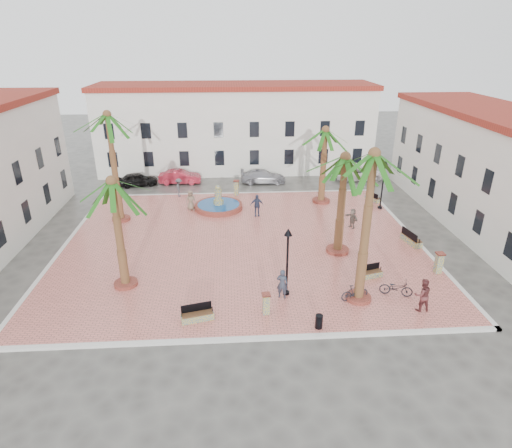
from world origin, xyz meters
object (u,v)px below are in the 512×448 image
(lamppost_s, at_px, (288,250))
(bench_ne, at_px, (373,198))
(palm_nw, at_px, (108,126))
(bollard_se, at_px, (266,303))
(fountain, at_px, (219,205))
(bicycle_b, at_px, (355,292))
(palm_ne, at_px, (325,139))
(litter_bin, at_px, (319,322))
(bicycle_a, at_px, (396,288))
(car_silver, at_px, (263,177))
(pedestrian_east, at_px, (352,218))
(bench_s, at_px, (197,316))
(palm_sw, at_px, (113,194))
(bollard_n, at_px, (236,187))
(palm_e, at_px, (344,169))
(cyclist_b, at_px, (422,295))
(bollard_e, at_px, (439,262))
(bench_se, at_px, (370,274))
(car_black, at_px, (137,179))
(pedestrian_north, at_px, (179,187))
(car_red, at_px, (180,177))
(palm_s, at_px, (373,170))
(bench_e, at_px, (411,240))
(car_white, at_px, (359,173))
(pedestrian_fountain_b, at_px, (257,205))
(cyclist_a, at_px, (282,284))
(lamppost_e, at_px, (384,176))

(lamppost_s, bearing_deg, bench_ne, 56.39)
(palm_nw, height_order, bollard_se, palm_nw)
(fountain, relative_size, lamppost_s, 0.99)
(bicycle_b, bearing_deg, palm_ne, -17.13)
(litter_bin, distance_m, bicycle_a, 5.82)
(bench_ne, distance_m, car_silver, 11.64)
(pedestrian_east, bearing_deg, fountain, -138.05)
(bollard_se, height_order, bicycle_a, bollard_se)
(bench_s, distance_m, lamppost_s, 6.14)
(palm_sw, bearing_deg, bollard_n, 65.81)
(palm_e, distance_m, cyclist_b, 9.32)
(bollard_e, bearing_deg, palm_sw, -179.27)
(bollard_n, distance_m, bicycle_a, 20.14)
(bollard_se, relative_size, bicycle_b, 0.75)
(bench_s, relative_size, bollard_n, 1.25)
(bench_se, distance_m, car_black, 26.86)
(pedestrian_north, xyz_separation_m, car_red, (-0.37, 4.37, -0.31))
(bicycle_a, relative_size, bicycle_b, 1.12)
(bench_s, distance_m, cyclist_b, 12.34)
(fountain, bearing_deg, litter_bin, -72.41)
(fountain, distance_m, car_red, 8.85)
(palm_s, height_order, bicycle_a, palm_s)
(bench_se, height_order, lamppost_s, lamppost_s)
(lamppost_s, relative_size, pedestrian_east, 2.68)
(bench_se, bearing_deg, bench_e, 29.61)
(bicycle_a, height_order, pedestrian_east, pedestrian_east)
(palm_sw, distance_m, car_black, 20.66)
(car_white, bearing_deg, palm_s, 164.05)
(pedestrian_fountain_b, bearing_deg, pedestrian_north, 141.92)
(palm_sw, bearing_deg, bench_ne, 34.35)
(bench_s, distance_m, cyclist_a, 5.18)
(car_white, bearing_deg, bench_se, 165.96)
(bicycle_b, distance_m, pedestrian_east, 10.45)
(pedestrian_east, bearing_deg, car_red, -154.19)
(car_white, bearing_deg, bicycle_a, 169.38)
(bollard_se, bearing_deg, palm_e, 51.18)
(cyclist_a, height_order, car_silver, cyclist_a)
(bollard_se, bearing_deg, bench_s, -174.58)
(pedestrian_fountain_b, relative_size, car_silver, 0.40)
(bicycle_a, distance_m, pedestrian_east, 9.77)
(palm_sw, bearing_deg, cyclist_b, -12.35)
(car_black, bearing_deg, bollard_n, -122.60)
(palm_s, xyz_separation_m, cyclist_a, (-4.40, 0.44, -6.82))
(bench_ne, bearing_deg, bollard_e, 154.35)
(palm_sw, relative_size, bench_ne, 4.19)
(palm_sw, relative_size, bollard_n, 4.80)
(cyclist_b, bearing_deg, palm_nw, -37.77)
(lamppost_e, relative_size, car_silver, 0.94)
(palm_s, height_order, bollard_se, palm_s)
(car_black, xyz_separation_m, car_silver, (12.97, 0.15, -0.00))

